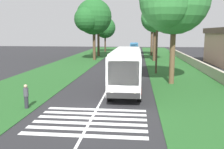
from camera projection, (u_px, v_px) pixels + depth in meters
The scene contains 19 objects.
ground at pixel (95, 113), 16.59m from camera, with size 160.00×160.00×0.00m, color #262628.
grass_verge_left at pixel (51, 74), 32.13m from camera, with size 120.00×8.00×0.04m, color #235623.
grass_verge_right at pixel (182, 76), 30.48m from camera, with size 120.00×8.00×0.04m, color #235623.
centre_line at pixel (115, 75), 31.31m from camera, with size 110.00×0.16×0.01m, color silver.
coach_bus at pixel (127, 67), 22.96m from camera, with size 11.16×2.62×3.73m.
zebra_crossing at pixel (90, 121), 15.15m from camera, with size 4.95×6.80×0.01m.
trailing_car_0 at pixel (133, 60), 43.42m from camera, with size 4.30×1.78×1.43m.
trailing_car_1 at pixel (133, 55), 52.28m from camera, with size 4.30×1.78×1.43m.
trailing_car_2 at pixel (134, 53), 58.50m from camera, with size 4.30×1.78×1.43m.
trailing_minibus_0 at pixel (134, 46), 69.05m from camera, with size 6.00×2.14×2.53m.
roadside_tree_left_0 at pixel (98, 20), 55.80m from camera, with size 6.66×5.55×10.96m.
roadside_tree_left_1 at pixel (93, 18), 47.63m from camera, with size 8.23×6.76×11.58m.
roadside_tree_left_2 at pixel (105, 28), 69.07m from camera, with size 7.04×5.71×9.43m.
roadside_tree_right_0 at pixel (172, 2), 24.92m from camera, with size 8.75×6.96×11.98m.
roadside_tree_right_1 at pixel (154, 19), 45.88m from camera, with size 5.86×5.17×10.42m.
roadside_tree_right_2 at pixel (152, 21), 57.06m from camera, with size 5.93×4.75×10.45m.
utility_pole at pixel (157, 44), 32.01m from camera, with size 0.24×1.40×7.37m.
roadside_wall at pixel (201, 66), 34.94m from camera, with size 70.00×0.40×1.20m, color #B2A893.
pedestrian at pixel (26, 96), 17.41m from camera, with size 0.34×0.34×1.69m.
Camera 1 is at (-15.75, -2.78, 5.24)m, focal length 40.31 mm.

